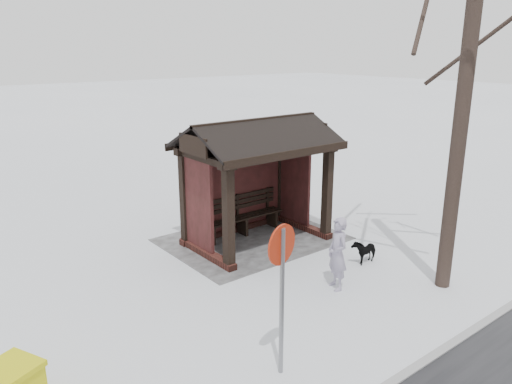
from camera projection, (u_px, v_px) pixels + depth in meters
The scene contains 7 objects.
ground at pixel (257, 242), 12.48m from camera, with size 120.00×120.00×0.00m, color silver.
kerb at pixel (462, 338), 8.34m from camera, with size 120.00×0.15×0.06m, color gray.
trampled_patch at pixel (252, 239), 12.63m from camera, with size 4.20×3.20×0.02m, color gray.
bus_shelter at pixel (253, 156), 11.99m from camera, with size 3.60×2.40×3.09m.
pedestrian at pixel (338, 254), 9.88m from camera, with size 0.55×0.36×1.50m, color #9A91AA.
dog at pixel (364, 250), 11.24m from camera, with size 0.30×0.65×0.55m, color black.
road_sign at pixel (282, 268), 7.02m from camera, with size 0.59×0.16×2.35m.
Camera 1 is at (7.25, 9.10, 4.70)m, focal length 35.00 mm.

